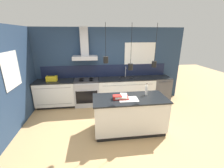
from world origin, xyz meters
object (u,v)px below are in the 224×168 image
object	(u,v)px
bottle_on_island	(146,90)
red_supply_box	(117,97)
book_stack	(123,97)
oven_range	(87,92)
dishwasher	(160,89)
yellow_toolbox	(52,79)

from	to	relation	value
bottle_on_island	red_supply_box	size ratio (longest dim) A/B	1.51
book_stack	red_supply_box	size ratio (longest dim) A/B	1.71
oven_range	red_supply_box	distance (m)	1.95
oven_range	bottle_on_island	size ratio (longest dim) A/B	2.98
dishwasher	yellow_toolbox	distance (m)	3.83
dishwasher	red_supply_box	bearing A→B (deg)	-137.74
dishwasher	book_stack	bearing A→B (deg)	-136.11
book_stack	red_supply_box	bearing A→B (deg)	-162.50
bottle_on_island	book_stack	world-z (taller)	bottle_on_island
oven_range	dishwasher	xyz separation A→B (m)	(2.68, 0.00, 0.00)
book_stack	yellow_toolbox	xyz separation A→B (m)	(-2.05, 1.67, 0.05)
bottle_on_island	yellow_toolbox	world-z (taller)	bottle_on_island
oven_range	red_supply_box	world-z (taller)	red_supply_box
oven_range	yellow_toolbox	world-z (taller)	yellow_toolbox
dishwasher	oven_range	bearing A→B (deg)	-179.91
oven_range	dishwasher	world-z (taller)	same
oven_range	yellow_toolbox	size ratio (longest dim) A/B	2.68
red_supply_box	yellow_toolbox	world-z (taller)	yellow_toolbox
bottle_on_island	red_supply_box	xyz separation A→B (m)	(-0.77, -0.16, -0.08)
book_stack	yellow_toolbox	bearing A→B (deg)	140.87
oven_range	yellow_toolbox	distance (m)	1.24
bottle_on_island	book_stack	xyz separation A→B (m)	(-0.61, -0.11, -0.10)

